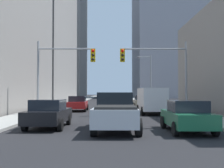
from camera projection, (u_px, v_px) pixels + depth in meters
sidewalk_left at (76, 102)px, 52.90m from camera, size 2.60×160.00×0.15m
sidewalk_right at (145, 102)px, 53.00m from camera, size 2.60×160.00×0.15m
pickup_truck_silver at (115, 112)px, 13.76m from camera, size 2.20×5.46×1.90m
cargo_van_white at (151, 99)px, 24.21m from camera, size 2.16×5.22×2.26m
sedan_green at (187, 116)px, 13.25m from camera, size 1.95×4.23×1.52m
sedan_black at (49, 113)px, 14.77m from camera, size 1.95×4.25×1.52m
sedan_red at (78, 103)px, 27.69m from camera, size 1.95×4.23×1.52m
sedan_beige at (142, 102)px, 32.79m from camera, size 1.95×4.22×1.52m
traffic_signal_near_left at (63, 65)px, 22.13m from camera, size 4.69×0.44×6.00m
traffic_signal_near_right at (157, 65)px, 22.18m from camera, size 5.40×0.44×6.00m
street_lamp_right at (149, 75)px, 41.90m from camera, size 2.23×0.32×7.50m
building_left_mid_office at (3, 27)px, 54.49m from camera, size 25.67×28.01×29.62m
building_left_far_tower at (48, 10)px, 96.39m from camera, size 25.52×27.36×61.32m
building_right_far_highrise at (165, 0)px, 96.68m from camera, size 21.21×29.10×68.28m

